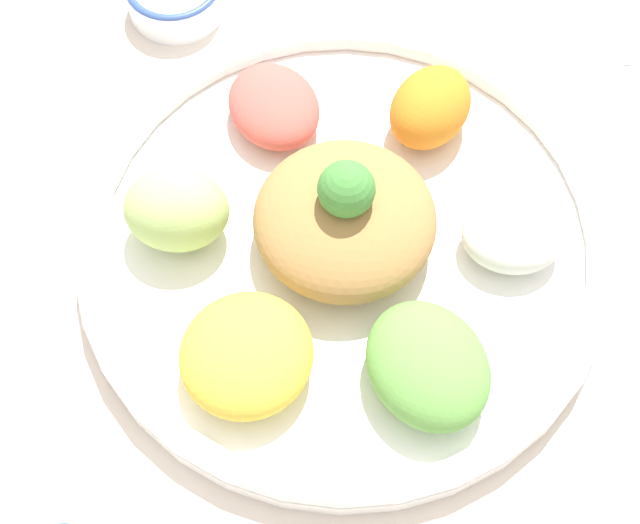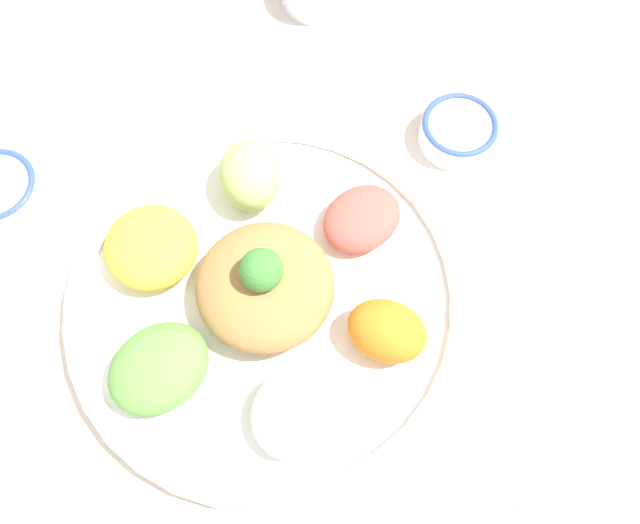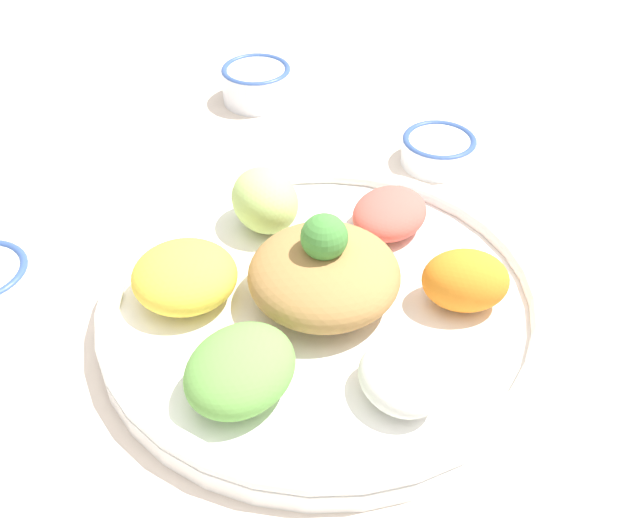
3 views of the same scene
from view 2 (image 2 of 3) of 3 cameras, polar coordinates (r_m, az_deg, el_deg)
ground_plane at (r=0.66m, az=-5.32°, el=-3.62°), size 2.40×2.40×0.00m
salad_platter at (r=0.63m, az=-5.24°, el=-2.86°), size 0.41×0.41×0.11m
rice_bowl_plain at (r=0.77m, az=-27.24°, el=5.74°), size 0.09×0.09×0.04m
sauce_bowl_far at (r=0.74m, az=12.52°, el=11.65°), size 0.09×0.09×0.03m
serving_spoon_extra at (r=0.65m, az=18.55°, el=-20.62°), size 0.06×0.13×0.01m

